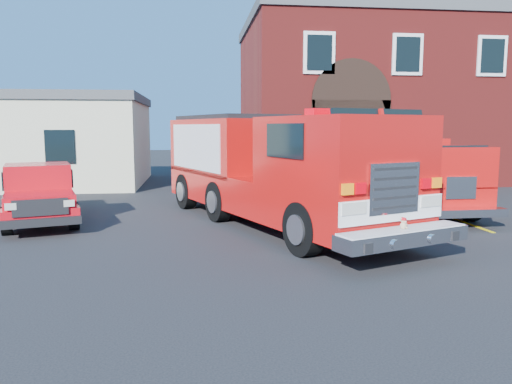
{
  "coord_description": "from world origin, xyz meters",
  "views": [
    {
      "loc": [
        -1.41,
        -12.7,
        2.81
      ],
      "look_at": [
        0.0,
        -1.2,
        1.3
      ],
      "focal_mm": 35.0,
      "sensor_mm": 36.0,
      "label": 1
    }
  ],
  "objects": [
    {
      "name": "parking_stripe_mid",
      "position": [
        6.5,
        4.0,
        0.0
      ],
      "size": [
        0.12,
        3.0,
        0.01
      ],
      "primitive_type": "cube",
      "color": "yellow",
      "rests_on": "ground"
    },
    {
      "name": "fire_engine",
      "position": [
        0.78,
        1.49,
        1.67
      ],
      "size": [
        6.49,
        10.79,
        3.22
      ],
      "color": "black",
      "rests_on": "ground"
    },
    {
      "name": "side_building",
      "position": [
        -9.0,
        13.0,
        2.2
      ],
      "size": [
        10.2,
        8.2,
        4.35
      ],
      "color": "beige",
      "rests_on": "ground"
    },
    {
      "name": "secondary_truck",
      "position": [
        5.81,
        3.76,
        1.33
      ],
      "size": [
        2.42,
        7.54,
        2.44
      ],
      "color": "black",
      "rests_on": "ground"
    },
    {
      "name": "ground",
      "position": [
        0.0,
        0.0,
        0.0
      ],
      "size": [
        100.0,
        100.0,
        0.0
      ],
      "primitive_type": "plane",
      "color": "black",
      "rests_on": "ground"
    },
    {
      "name": "fire_station",
      "position": [
        8.99,
        13.98,
        4.25
      ],
      "size": [
        15.2,
        10.2,
        8.45
      ],
      "color": "maroon",
      "rests_on": "ground"
    },
    {
      "name": "parking_stripe_far",
      "position": [
        6.5,
        7.0,
        0.0
      ],
      "size": [
        0.12,
        3.0,
        0.01
      ],
      "primitive_type": "cube",
      "color": "yellow",
      "rests_on": "ground"
    },
    {
      "name": "pickup_truck",
      "position": [
        -6.06,
        2.73,
        0.82
      ],
      "size": [
        3.4,
        5.65,
        1.74
      ],
      "color": "black",
      "rests_on": "ground"
    },
    {
      "name": "parking_stripe_near",
      "position": [
        6.5,
        1.0,
        0.0
      ],
      "size": [
        0.12,
        3.0,
        0.01
      ],
      "primitive_type": "cube",
      "color": "yellow",
      "rests_on": "ground"
    }
  ]
}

